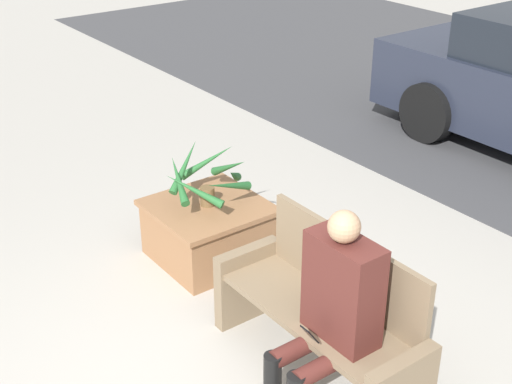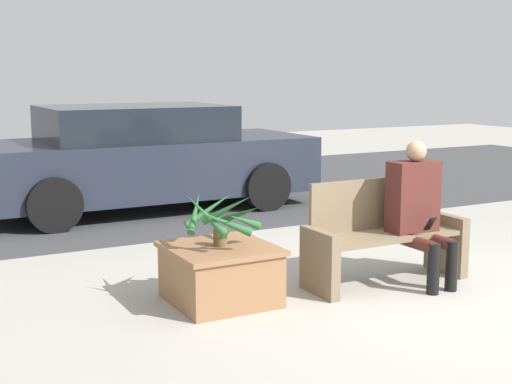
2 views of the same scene
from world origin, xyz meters
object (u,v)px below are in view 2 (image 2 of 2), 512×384
at_px(potted_plant, 221,217).
at_px(bollard_post, 415,187).
at_px(bench, 383,236).
at_px(parked_car, 142,158).
at_px(person_seated, 418,206).
at_px(planter_box, 220,272).

bearing_deg(potted_plant, bollard_post, 27.65).
xyz_separation_m(bench, bollard_post, (2.16, 2.08, -0.02)).
xyz_separation_m(bench, potted_plant, (-1.50, 0.16, 0.29)).
distance_m(parked_car, bollard_post, 3.63).
xyz_separation_m(person_seated, planter_box, (-1.75, 0.32, -0.43)).
relative_size(bench, planter_box, 1.78).
bearing_deg(potted_plant, bench, -6.25).
bearing_deg(parked_car, person_seated, -77.55).
relative_size(bench, parked_car, 0.33).
bearing_deg(bollard_post, potted_plant, -152.35).
relative_size(planter_box, potted_plant, 1.25).
xyz_separation_m(person_seated, bollard_post, (1.91, 2.24, -0.30)).
xyz_separation_m(planter_box, bollard_post, (3.67, 1.92, 0.14)).
bearing_deg(parked_car, bench, -80.31).
height_order(bench, planter_box, bench).
distance_m(person_seated, planter_box, 1.83).
distance_m(potted_plant, parked_car, 4.16).
relative_size(bench, potted_plant, 2.23).
relative_size(parked_car, bollard_post, 6.12).
height_order(person_seated, parked_car, parked_car).
height_order(bench, parked_car, parked_car).
distance_m(person_seated, parked_car, 4.52).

